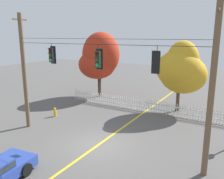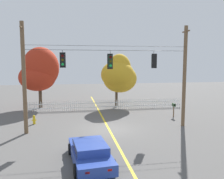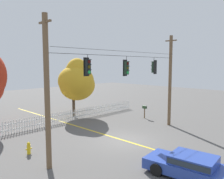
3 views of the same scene
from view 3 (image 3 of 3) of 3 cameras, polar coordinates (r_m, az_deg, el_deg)
ground at (r=17.24m, az=3.21°, el=-12.60°), size 80.00×80.00×0.00m
lane_centerline_stripe at (r=17.24m, az=3.21°, el=-12.58°), size 0.16×36.00×0.01m
signal_support_span at (r=16.39m, az=3.30°, el=1.27°), size 12.72×1.10×8.14m
traffic_signal_southbound_primary at (r=13.91m, az=-6.08°, el=5.64°), size 0.43×0.38×1.30m
traffic_signal_northbound_primary at (r=16.43m, az=3.56°, el=5.40°), size 0.43×0.38×1.42m
traffic_signal_eastbound_side at (r=19.18m, az=10.37°, el=5.51°), size 0.43×0.38×1.36m
white_picket_fence at (r=23.23m, az=-10.05°, el=-6.37°), size 17.71×0.06×1.08m
autumn_maple_mid at (r=24.81m, az=-8.71°, el=2.00°), size 4.26×3.73×6.25m
parked_car at (r=12.47m, az=19.04°, el=-17.48°), size 2.31×4.57×1.15m
fire_hydrant at (r=15.61m, az=-19.99°, el=-13.53°), size 0.38×0.22×0.77m
roadside_mailbox at (r=24.16m, az=8.10°, el=-4.56°), size 0.25×0.44×1.33m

